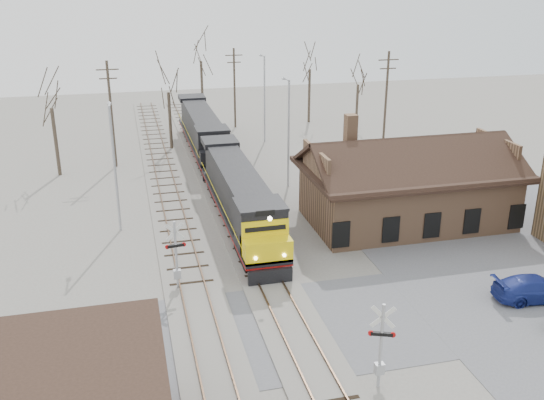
{
  "coord_description": "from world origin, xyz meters",
  "views": [
    {
      "loc": [
        -7.5,
        -25.93,
        17.26
      ],
      "look_at": [
        1.13,
        9.0,
        3.73
      ],
      "focal_mm": 40.0,
      "sensor_mm": 36.0,
      "label": 1
    }
  ],
  "objects": [
    {
      "name": "locomotive_trailing",
      "position": [
        0.0,
        33.39,
        2.25
      ],
      "size": [
        2.88,
        19.27,
        4.05
      ],
      "color": "black",
      "rests_on": "ground"
    },
    {
      "name": "tree_a",
      "position": [
        -13.68,
        29.61,
        7.15
      ],
      "size": [
        4.1,
        4.1,
        10.04
      ],
      "color": "#382D23",
      "rests_on": "ground"
    },
    {
      "name": "track_siding",
      "position": [
        -4.5,
        15.0,
        0.07
      ],
      "size": [
        3.4,
        90.0,
        0.24
      ],
      "color": "gray",
      "rests_on": "ground"
    },
    {
      "name": "utility_pole_c",
      "position": [
        16.8,
        27.12,
        5.46
      ],
      "size": [
        2.0,
        0.24,
        10.46
      ],
      "color": "#382D23",
      "rests_on": "ground"
    },
    {
      "name": "utility_pole_b",
      "position": [
        5.2,
        43.69,
        4.83
      ],
      "size": [
        2.0,
        0.24,
        9.21
      ],
      "color": "#382D23",
      "rests_on": "ground"
    },
    {
      "name": "tree_e",
      "position": [
        19.02,
        39.86,
        5.94
      ],
      "size": [
        3.41,
        3.41,
        8.36
      ],
      "color": "#382D23",
      "rests_on": "ground"
    },
    {
      "name": "utility_pole_a",
      "position": [
        -8.68,
        31.0,
        5.18
      ],
      "size": [
        2.0,
        0.24,
        9.91
      ],
      "color": "#382D23",
      "rests_on": "ground"
    },
    {
      "name": "track_main",
      "position": [
        0.0,
        15.0,
        0.07
      ],
      "size": [
        3.4,
        90.0,
        0.24
      ],
      "color": "gray",
      "rests_on": "ground"
    },
    {
      "name": "crossbuck_far",
      "position": [
        -5.33,
        5.66,
        1.98
      ],
      "size": [
        1.21,
        0.32,
        4.24
      ],
      "rotation": [
        0.0,
        0.0,
        3.26
      ],
      "color": "#A5A8AD",
      "rests_on": "ground"
    },
    {
      "name": "streetlight_a",
      "position": [
        -8.48,
        15.41,
        5.03
      ],
      "size": [
        0.25,
        2.04,
        8.99
      ],
      "color": "#A5A8AD",
      "rests_on": "ground"
    },
    {
      "name": "parked_car",
      "position": [
        14.06,
        -0.39,
        0.7
      ],
      "size": [
        5.02,
        2.5,
        1.4
      ],
      "primitive_type": "imported",
      "rotation": [
        0.0,
        0.0,
        1.46
      ],
      "color": "navy",
      "rests_on": "ground"
    },
    {
      "name": "road",
      "position": [
        0.0,
        0.0,
        0.01
      ],
      "size": [
        60.0,
        9.0,
        0.03
      ],
      "primitive_type": "cube",
      "color": "#5A5A5F",
      "rests_on": "ground"
    },
    {
      "name": "tree_c",
      "position": [
        2.25,
        50.28,
        8.12
      ],
      "size": [
        4.65,
        4.65,
        11.4
      ],
      "color": "#382D23",
      "rests_on": "ground"
    },
    {
      "name": "parking_lot",
      "position": [
        18.0,
        4.0,
        0.02
      ],
      "size": [
        22.0,
        26.0,
        0.03
      ],
      "primitive_type": "cube",
      "color": "#5A5A5F",
      "rests_on": "ground"
    },
    {
      "name": "crossbuck_near",
      "position": [
        2.44,
        -5.4,
        1.95
      ],
      "size": [
        1.13,
        0.51,
        4.17
      ],
      "rotation": [
        0.0,
        0.0,
        -0.38
      ],
      "color": "#A5A8AD",
      "rests_on": "ground"
    },
    {
      "name": "streetlight_b",
      "position": [
        5.68,
        21.74,
        5.12
      ],
      "size": [
        0.25,
        2.04,
        9.15
      ],
      "color": "#A5A8AD",
      "rests_on": "ground"
    },
    {
      "name": "ground",
      "position": [
        0.0,
        0.0,
        0.0
      ],
      "size": [
        140.0,
        140.0,
        0.0
      ],
      "primitive_type": "plane",
      "color": "gray",
      "rests_on": "ground"
    },
    {
      "name": "streetlight_c",
      "position": [
        7.12,
        36.67,
        5.13
      ],
      "size": [
        0.25,
        2.04,
        9.19
      ],
      "color": "#A5A8AD",
      "rests_on": "ground"
    },
    {
      "name": "locomotive_lead",
      "position": [
        0.0,
        13.85,
        2.25
      ],
      "size": [
        2.88,
        19.27,
        4.27
      ],
      "color": "black",
      "rests_on": "ground"
    },
    {
      "name": "tree_d",
      "position": [
        14.49,
        44.17,
        7.48
      ],
      "size": [
        4.29,
        4.29,
        10.5
      ],
      "color": "#382D23",
      "rests_on": "ground"
    },
    {
      "name": "tree_b",
      "position": [
        -3.03,
        35.76,
        6.91
      ],
      "size": [
        3.96,
        3.96,
        9.71
      ],
      "color": "#382D23",
      "rests_on": "ground"
    },
    {
      "name": "depot",
      "position": [
        11.99,
        12.0,
        2.41
      ],
      "size": [
        15.2,
        9.31,
        7.9
      ],
      "color": "#91684B",
      "rests_on": "ground"
    }
  ]
}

